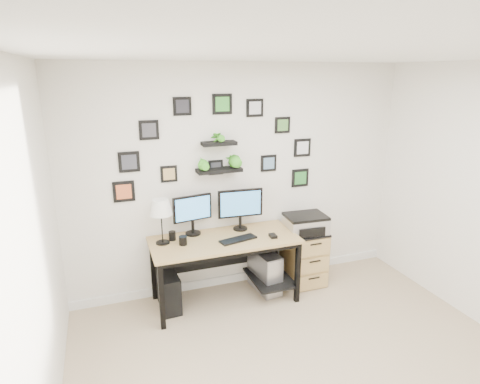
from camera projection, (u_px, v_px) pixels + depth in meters
name	position (u px, v px, depth m)	size (l,w,h in m)	color
room	(242.00, 277.00, 4.98)	(4.00, 4.00, 4.00)	tan
desk	(227.00, 247.00, 4.43)	(1.60, 0.70, 0.75)	tan
monitor_left	(193.00, 212.00, 4.40)	(0.44, 0.20, 0.45)	black
monitor_right	(240.00, 206.00, 4.53)	(0.52, 0.18, 0.48)	black
keyboard	(238.00, 239.00, 4.31)	(0.41, 0.13, 0.02)	black
mouse	(273.00, 236.00, 4.39)	(0.07, 0.11, 0.03)	black
table_lamp	(161.00, 208.00, 4.13)	(0.24, 0.24, 0.49)	black
mug	(183.00, 241.00, 4.19)	(0.08, 0.08, 0.10)	black
pen_cup	(172.00, 236.00, 4.31)	(0.08, 0.08, 0.10)	black
pc_tower_black	(169.00, 291.00, 4.35)	(0.18, 0.41, 0.41)	black
pc_tower_grey	(265.00, 271.00, 4.72)	(0.27, 0.51, 0.48)	gray
file_cabinet	(304.00, 256.00, 4.89)	(0.43, 0.53, 0.67)	tan
printer	(306.00, 224.00, 4.71)	(0.49, 0.40, 0.21)	silver
wall_decor	(220.00, 151.00, 4.38)	(2.30, 0.18, 1.12)	black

